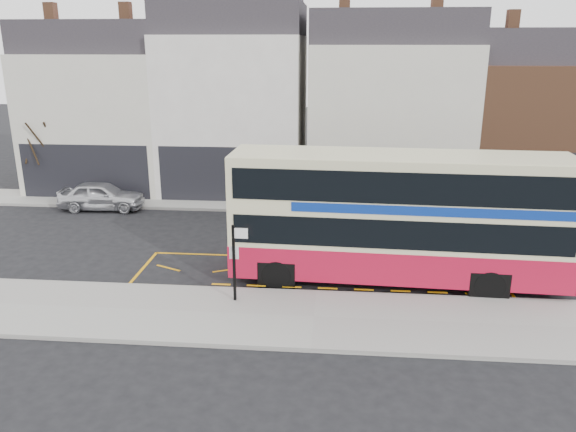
# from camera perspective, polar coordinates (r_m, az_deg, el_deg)

# --- Properties ---
(ground) EXTENTS (120.00, 120.00, 0.00)m
(ground) POSITION_cam_1_polar(r_m,az_deg,el_deg) (20.61, 2.92, -7.57)
(ground) COLOR black
(ground) RESTS_ON ground
(pavement) EXTENTS (40.00, 4.00, 0.15)m
(pavement) POSITION_cam_1_polar(r_m,az_deg,el_deg) (18.52, 2.64, -10.35)
(pavement) COLOR gray
(pavement) RESTS_ON ground
(kerb) EXTENTS (40.00, 0.15, 0.15)m
(kerb) POSITION_cam_1_polar(r_m,az_deg,el_deg) (20.24, 2.89, -7.82)
(kerb) COLOR gray
(kerb) RESTS_ON ground
(far_pavement) EXTENTS (50.00, 3.00, 0.15)m
(far_pavement) POSITION_cam_1_polar(r_m,az_deg,el_deg) (30.92, 3.74, 1.14)
(far_pavement) COLOR gray
(far_pavement) RESTS_ON ground
(road_markings) EXTENTS (14.00, 3.40, 0.01)m
(road_markings) POSITION_cam_1_polar(r_m,az_deg,el_deg) (22.07, 3.09, -5.82)
(road_markings) COLOR orange
(road_markings) RESTS_ON ground
(terrace_far_left) EXTENTS (8.00, 8.01, 10.80)m
(terrace_far_left) POSITION_cam_1_polar(r_m,az_deg,el_deg) (36.72, -17.87, 10.49)
(terrace_far_left) COLOR beige
(terrace_far_left) RESTS_ON ground
(terrace_left) EXTENTS (8.00, 8.01, 11.80)m
(terrace_left) POSITION_cam_1_polar(r_m,az_deg,el_deg) (34.39, -5.30, 11.65)
(terrace_left) COLOR silver
(terrace_left) RESTS_ON ground
(terrace_green_shop) EXTENTS (9.00, 8.01, 11.30)m
(terrace_green_shop) POSITION_cam_1_polar(r_m,az_deg,el_deg) (33.99, 10.10, 10.98)
(terrace_green_shop) COLOR beige
(terrace_green_shop) RESTS_ON ground
(terrace_right) EXTENTS (9.00, 8.01, 10.30)m
(terrace_right) POSITION_cam_1_polar(r_m,az_deg,el_deg) (35.95, 24.68, 9.22)
(terrace_right) COLOR brown
(terrace_right) RESTS_ON ground
(double_decker_bus) EXTENTS (12.25, 3.28, 4.85)m
(double_decker_bus) POSITION_cam_1_polar(r_m,az_deg,el_deg) (20.88, 11.16, -0.05)
(double_decker_bus) COLOR beige
(double_decker_bus) RESTS_ON ground
(bus_stop_post) EXTENTS (0.67, 0.12, 2.71)m
(bus_stop_post) POSITION_cam_1_polar(r_m,az_deg,el_deg) (18.97, -5.34, -3.99)
(bus_stop_post) COLOR black
(bus_stop_post) RESTS_ON pavement
(car_silver) EXTENTS (4.56, 2.02, 1.52)m
(car_silver) POSITION_cam_1_polar(r_m,az_deg,el_deg) (31.70, -18.42, 1.97)
(car_silver) COLOR silver
(car_silver) RESTS_ON ground
(car_grey) EXTENTS (4.35, 2.24, 1.37)m
(car_grey) POSITION_cam_1_polar(r_m,az_deg,el_deg) (28.16, 6.52, 0.73)
(car_grey) COLOR #393C40
(car_grey) RESTS_ON ground
(car_white) EXTENTS (4.83, 2.61, 1.33)m
(car_white) POSITION_cam_1_polar(r_m,az_deg,el_deg) (29.00, 16.94, 0.52)
(car_white) COLOR silver
(car_white) RESTS_ON ground
(street_tree_left) EXTENTS (2.63, 2.63, 5.69)m
(street_tree_left) POSITION_cam_1_polar(r_m,az_deg,el_deg) (34.92, -23.94, 7.96)
(street_tree_left) COLOR #2E2114
(street_tree_left) RESTS_ON ground
(street_tree_right) EXTENTS (2.44, 2.44, 5.26)m
(street_tree_right) POSITION_cam_1_polar(r_m,az_deg,el_deg) (32.14, 19.47, 7.24)
(street_tree_right) COLOR #2E2114
(street_tree_right) RESTS_ON ground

